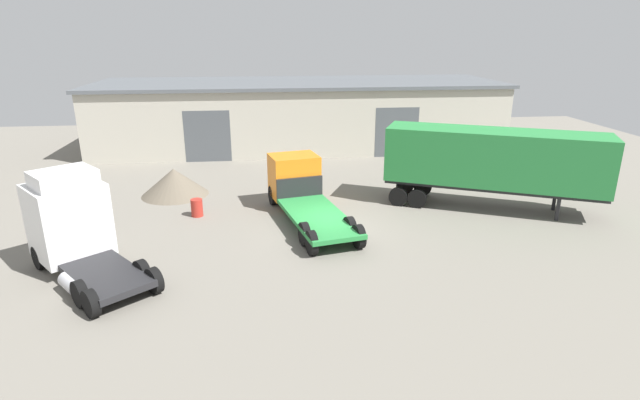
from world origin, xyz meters
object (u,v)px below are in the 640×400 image
tractor_unit_white (73,224)px  flatbed_truck_orange (301,188)px  gravel_pile (174,182)px  oil_drum (197,208)px  container_trailer_green (493,160)px

tractor_unit_white → flatbed_truck_orange: 10.55m
tractor_unit_white → gravel_pile: tractor_unit_white is taller
tractor_unit_white → oil_drum: 6.78m
flatbed_truck_orange → oil_drum: size_ratio=9.22×
tractor_unit_white → oil_drum: bearing=-74.8°
oil_drum → container_trailer_green: bearing=-1.8°
container_trailer_green → flatbed_truck_orange: size_ratio=1.33×
tractor_unit_white → gravel_pile: size_ratio=1.68×
tractor_unit_white → gravel_pile: bearing=-52.9°
container_trailer_green → flatbed_truck_orange: (-9.76, 0.44, -1.30)m
flatbed_truck_orange → oil_drum: bearing=77.0°
tractor_unit_white → gravel_pile: (2.22, 9.01, -1.08)m
flatbed_truck_orange → gravel_pile: bearing=49.3°
container_trailer_green → oil_drum: size_ratio=12.27×
tractor_unit_white → flatbed_truck_orange: tractor_unit_white is taller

